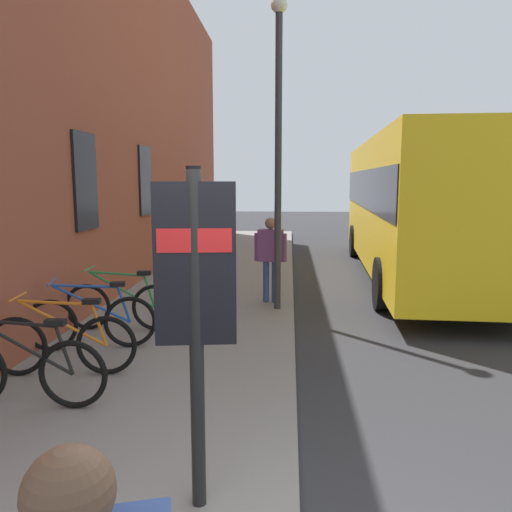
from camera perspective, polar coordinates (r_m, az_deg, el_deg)
name	(u,v)px	position (r m, az deg, el deg)	size (l,w,h in m)	color
ground	(351,319)	(9.15, 10.61, -6.95)	(60.00, 60.00, 0.00)	#2D2D30
sidewalk_pavement	(213,289)	(11.13, -4.86, -3.71)	(24.00, 3.50, 0.12)	gray
station_facade	(129,103)	(12.43, -14.17, 16.35)	(22.00, 0.65, 8.32)	brown
bicycle_far_end	(24,370)	(5.78, -24.73, -11.62)	(0.48, 1.77, 0.97)	black
bicycle_beside_lamp	(62,344)	(6.49, -20.99, -9.20)	(0.48, 1.77, 0.97)	black
bicycle_by_door	(91,322)	(7.32, -18.06, -7.04)	(0.58, 1.74, 0.97)	black
bicycle_end_of_row	(122,305)	(8.10, -14.89, -5.40)	(0.48, 1.77, 0.97)	black
transit_info_sign	(195,286)	(3.44, -6.84, -3.42)	(0.15, 0.56, 2.40)	black
city_bus	(416,201)	(13.07, 17.59, 5.98)	(10.61, 3.04, 3.35)	yellow
pedestrian_crossing_street	(270,251)	(9.49, 1.64, 0.58)	(0.29, 0.61, 1.61)	#334C8C
street_lamp	(278,131)	(8.95, 2.54, 13.95)	(0.28, 0.28, 5.32)	#333338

